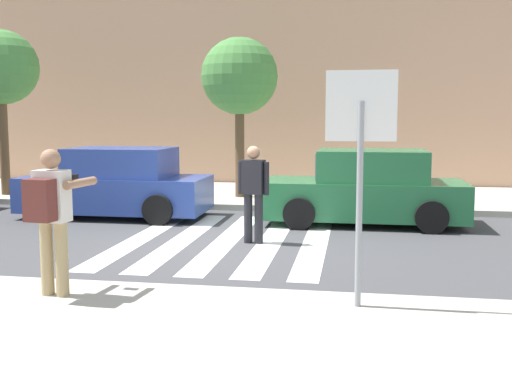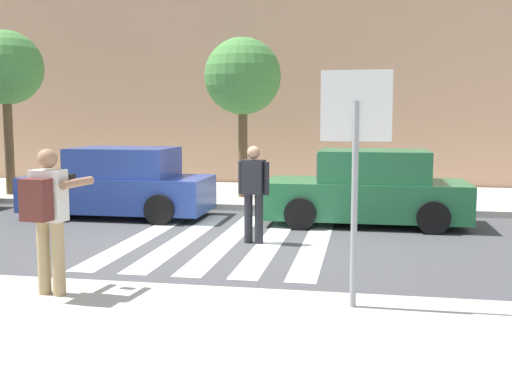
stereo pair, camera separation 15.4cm
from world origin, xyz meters
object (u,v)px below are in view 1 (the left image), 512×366
at_px(parked_car_blue, 117,185).
at_px(street_tree_center, 240,77).
at_px(street_tree_west, 1,69).
at_px(pedestrian_crossing, 253,189).
at_px(parked_car_green, 366,189).
at_px(stop_sign, 361,136).
at_px(photographer_with_backpack, 51,209).

distance_m(parked_car_blue, street_tree_center, 4.36).
bearing_deg(street_tree_west, pedestrian_crossing, -30.49).
bearing_deg(parked_car_green, street_tree_center, 139.29).
height_order(stop_sign, photographer_with_backpack, stop_sign).
distance_m(photographer_with_backpack, street_tree_west, 10.48).
height_order(parked_car_blue, parked_car_green, same).
xyz_separation_m(photographer_with_backpack, parked_car_blue, (-1.76, 6.21, -0.44)).
height_order(stop_sign, parked_car_green, stop_sign).
relative_size(stop_sign, photographer_with_backpack, 1.50).
distance_m(pedestrian_crossing, street_tree_west, 9.12).
bearing_deg(parked_car_blue, street_tree_west, 151.96).
relative_size(stop_sign, parked_car_blue, 0.63).
height_order(stop_sign, street_tree_center, street_tree_center).
height_order(photographer_with_backpack, pedestrian_crossing, photographer_with_backpack).
bearing_deg(pedestrian_crossing, parked_car_green, 48.73).
height_order(parked_car_blue, street_tree_center, street_tree_center).
bearing_deg(street_tree_west, parked_car_blue, -28.04).
relative_size(parked_car_blue, street_tree_west, 0.93).
bearing_deg(street_tree_center, photographer_with_backpack, -93.09).
relative_size(photographer_with_backpack, parked_car_green, 0.42).
height_order(stop_sign, pedestrian_crossing, stop_sign).
height_order(stop_sign, parked_car_blue, stop_sign).
xyz_separation_m(stop_sign, street_tree_center, (-3.03, 8.76, 1.21)).
bearing_deg(parked_car_green, pedestrian_crossing, -131.27).
xyz_separation_m(pedestrian_crossing, parked_car_blue, (-3.47, 2.27, -0.25)).
bearing_deg(parked_car_blue, stop_sign, -48.64).
distance_m(photographer_with_backpack, parked_car_green, 7.24).
distance_m(stop_sign, street_tree_center, 9.35).
distance_m(pedestrian_crossing, street_tree_center, 5.65).
bearing_deg(pedestrian_crossing, stop_sign, -64.08).
xyz_separation_m(photographer_with_backpack, pedestrian_crossing, (1.70, 3.94, -0.19)).
bearing_deg(street_tree_center, street_tree_west, -174.69).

